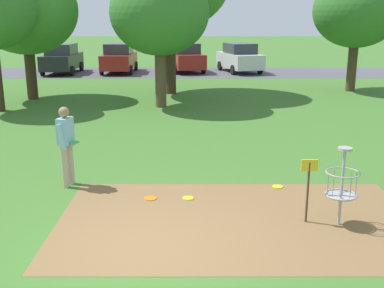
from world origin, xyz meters
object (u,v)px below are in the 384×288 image
Objects in this scene: parked_car_leftmost at (60,59)px; parked_car_center_left at (117,58)px; parked_car_rightmost at (237,58)px; tree_far_left at (23,10)px; tree_mid_left at (157,13)px; disc_golf_basket at (336,183)px; frisbee_far_left at (149,198)px; tree_near_right at (354,11)px; player_foreground_watching at (64,142)px; parked_car_center_right at (182,57)px; frisbee_mid_grass at (276,187)px; frisbee_far_right at (186,198)px.

parked_car_leftmost is 1.00× the size of parked_car_center_left.
tree_far_left is at bearing -134.48° from parked_car_rightmost.
tree_mid_left is 0.94× the size of tree_far_left.
frisbee_far_left is (-3.32, 1.16, -0.74)m from disc_golf_basket.
tree_near_right is at bearing 24.83° from tree_mid_left.
tree_mid_left reaches higher than frisbee_far_left.
parked_car_center_left reaches higher than player_foreground_watching.
disc_golf_basket is at bearing -72.54° from parked_car_center_left.
frisbee_far_left is at bearing -90.89° from parked_car_center_right.
tree_far_left reaches higher than player_foreground_watching.
tree_near_right reaches higher than frisbee_mid_grass.
disc_golf_basket is 5.48m from player_foreground_watching.
frisbee_far_right is at bearing -69.02° from parked_car_leftmost.
tree_mid_left is 1.25× the size of parked_car_center_left.
tree_near_right reaches higher than tree_mid_left.
frisbee_far_left is at bearing -121.36° from tree_near_right.
player_foreground_watching is 20.89m from parked_car_center_left.
tree_far_left reaches higher than disc_golf_basket.
disc_golf_basket reaches higher than frisbee_far_left.
frisbee_mid_grass is 10.30m from tree_mid_left.
tree_far_left is (-14.64, -2.29, -0.01)m from tree_near_right.
parked_car_center_right is (0.34, 22.07, 0.91)m from frisbee_far_left.
tree_near_right is at bearing -24.54° from parked_car_leftmost.
frisbee_mid_grass is at bearing -113.79° from tree_near_right.
tree_mid_left reaches higher than frisbee_mid_grass.
parked_car_center_right is at bearing 86.45° from tree_mid_left.
frisbee_far_left is 0.74m from frisbee_far_right.
tree_far_left is 10.02m from parked_car_leftmost.
tree_near_right is (7.75, 13.92, 3.74)m from frisbee_far_right.
parked_car_rightmost is at bearing 3.46° from parked_car_leftmost.
tree_near_right is 1.30× the size of parked_car_center_left.
tree_mid_left is (-1.16, 9.80, 3.60)m from frisbee_far_right.
frisbee_far_right is 0.05× the size of parked_car_leftmost.
tree_far_left is at bearing -103.14° from parked_car_center_left.
disc_golf_basket is 3.59m from frisbee_far_left.
parked_car_rightmost is at bearing 70.33° from tree_mid_left.
frisbee_mid_grass is at bearing -93.37° from parked_car_rightmost.
frisbee_mid_grass is 0.05× the size of parked_car_leftmost.
parked_car_leftmost reaches higher than disc_golf_basket.
tree_far_left is 1.24× the size of parked_car_rightmost.
tree_far_left reaches higher than tree_near_right.
frisbee_far_left is 16.74m from tree_near_right.
disc_golf_basket is 0.81× the size of player_foreground_watching.
disc_golf_basket is 0.25× the size of tree_near_right.
tree_far_left is (-4.33, 10.88, 2.77)m from player_foreground_watching.
tree_far_left is 12.59m from parked_car_center_right.
parked_car_center_right is (0.76, 12.25, -2.69)m from tree_mid_left.
parked_car_center_left is at bearing 107.46° from disc_golf_basket.
parked_car_center_left is at bearing 148.26° from tree_near_right.
parked_car_center_right is at bearing 58.09° from tree_far_left.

